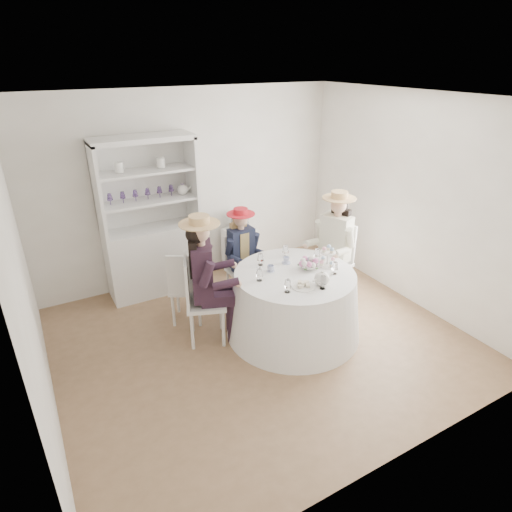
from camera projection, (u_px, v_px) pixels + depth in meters
ground at (260, 339)px, 5.09m from camera, size 4.50×4.50×0.00m
ceiling at (261, 98)px, 3.94m from camera, size 4.50×4.50×0.00m
wall_back at (191, 187)px, 6.09m from camera, size 4.50×0.00×4.50m
wall_front at (405, 330)px, 2.94m from camera, size 4.50×0.00×4.50m
wall_left at (24, 285)px, 3.52m from camera, size 0.00×4.50×4.50m
wall_right at (412, 202)px, 5.51m from camera, size 0.00×4.50×4.50m
tea_table at (294, 303)px, 5.06m from camera, size 1.60×1.60×0.80m
hutch at (153, 240)px, 5.85m from camera, size 1.30×0.53×2.16m
side_table at (240, 250)px, 6.62m from camera, size 0.49×0.49×0.66m
hatbox at (240, 221)px, 6.42m from camera, size 0.34×0.34×0.27m
guest_left at (205, 273)px, 4.73m from camera, size 0.64×0.59×1.55m
guest_mid at (242, 249)px, 5.65m from camera, size 0.47×0.49×1.30m
guest_right at (335, 240)px, 5.62m from camera, size 0.62×0.57×1.51m
spare_chair at (186, 286)px, 5.20m from camera, size 0.55×0.55×0.97m
teacup_a at (271, 269)px, 4.91m from camera, size 0.09×0.09×0.07m
teacup_b at (286, 261)px, 5.10m from camera, size 0.10×0.10×0.07m
teacup_c at (309, 261)px, 5.09m from camera, size 0.08×0.08×0.06m
flower_bowl at (309, 267)px, 4.97m from camera, size 0.25×0.25×0.05m
flower_arrangement at (309, 262)px, 4.95m from camera, size 0.18×0.18×0.07m
table_teapot at (322, 279)px, 4.61m from camera, size 0.23×0.17×0.18m
sandwich_plate at (303, 286)px, 4.59m from camera, size 0.26×0.26×0.06m
cupcake_stand at (328, 258)px, 5.04m from camera, size 0.25×0.25×0.23m
stemware_set at (295, 267)px, 4.85m from camera, size 0.94×0.94×0.15m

